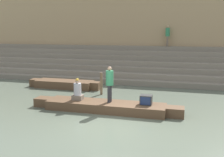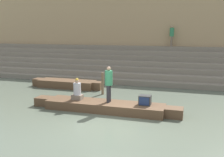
{
  "view_description": "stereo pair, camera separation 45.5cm",
  "coord_description": "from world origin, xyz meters",
  "views": [
    {
      "loc": [
        2.58,
        -9.57,
        3.63
      ],
      "look_at": [
        -0.81,
        2.83,
        1.32
      ],
      "focal_mm": 42.0,
      "sensor_mm": 36.0,
      "label": 1
    },
    {
      "loc": [
        3.02,
        -9.45,
        3.63
      ],
      "look_at": [
        -0.81,
        2.83,
        1.32
      ],
      "focal_mm": 42.0,
      "sensor_mm": 36.0,
      "label": 2
    }
  ],
  "objects": [
    {
      "name": "person_on_steps",
      "position": [
        1.26,
        12.32,
        3.39
      ],
      "size": [
        0.34,
        0.34,
        1.67
      ],
      "rotation": [
        0.0,
        0.0,
        5.84
      ],
      "color": "#756656",
      "rests_on": "ghat_steps"
    },
    {
      "name": "person_rowing",
      "position": [
        -2.2,
        1.69,
        0.83
      ],
      "size": [
        0.49,
        0.39,
        1.04
      ],
      "rotation": [
        0.0,
        0.0,
        0.13
      ],
      "color": "#756656",
      "rests_on": "rowboat_main"
    },
    {
      "name": "mooring_post",
      "position": [
        -1.96,
        4.64,
        0.64
      ],
      "size": [
        0.15,
        0.15,
        1.29
      ],
      "primitive_type": "cylinder",
      "color": "brown",
      "rests_on": "ground"
    },
    {
      "name": "person_standing",
      "position": [
        -0.62,
        1.69,
        1.37
      ],
      "size": [
        0.35,
        0.35,
        1.66
      ],
      "rotation": [
        0.0,
        0.0,
        -0.11
      ],
      "color": "#28282D",
      "rests_on": "rowboat_main"
    },
    {
      "name": "ground_plane",
      "position": [
        0.0,
        0.0,
        0.0
      ],
      "size": [
        120.0,
        120.0,
        0.0
      ],
      "primitive_type": "plane",
      "color": "#566051"
    },
    {
      "name": "rowboat_main",
      "position": [
        -0.82,
        1.63,
        0.22
      ],
      "size": [
        7.08,
        1.36,
        0.42
      ],
      "rotation": [
        0.0,
        0.0,
        0.04
      ],
      "color": "brown",
      "rests_on": "ground"
    },
    {
      "name": "moored_boat_shore",
      "position": [
        -4.81,
        5.72,
        0.26
      ],
      "size": [
        4.82,
        1.19,
        0.49
      ],
      "rotation": [
        0.0,
        0.0,
        -0.06
      ],
      "color": "brown",
      "rests_on": "ground"
    },
    {
      "name": "back_wall",
      "position": [
        0.0,
        13.28,
        3.35
      ],
      "size": [
        34.2,
        1.28,
        6.76
      ],
      "color": "tan",
      "rests_on": "ground"
    },
    {
      "name": "tv_set",
      "position": [
        1.06,
        1.71,
        0.63
      ],
      "size": [
        0.52,
        0.44,
        0.43
      ],
      "rotation": [
        0.0,
        0.0,
        0.05
      ],
      "color": "#2D2D2D",
      "rests_on": "rowboat_main"
    },
    {
      "name": "ghat_steps",
      "position": [
        0.0,
        10.85,
        0.87
      ],
      "size": [
        36.0,
        5.14,
        2.43
      ],
      "color": "gray",
      "rests_on": "ground"
    }
  ]
}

